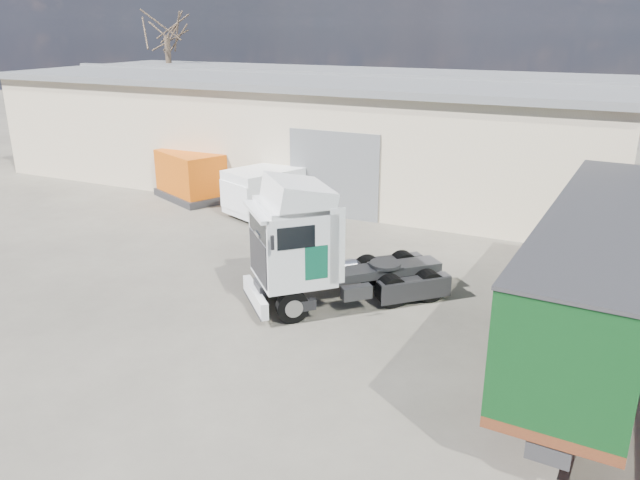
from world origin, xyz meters
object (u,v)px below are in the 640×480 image
at_px(tractor_unit, 317,252).
at_px(orange_skip, 191,178).
at_px(panel_van, 277,189).
at_px(box_trailer, 599,268).
at_px(bare_tree, 165,19).

xyz_separation_m(tractor_unit, orange_skip, (-10.22, 7.85, -0.66)).
bearing_deg(panel_van, box_trailer, -7.16).
bearing_deg(orange_skip, bare_tree, 155.75).
height_order(tractor_unit, panel_van, tractor_unit).
bearing_deg(bare_tree, orange_skip, -48.92).
height_order(bare_tree, box_trailer, bare_tree).
height_order(box_trailer, panel_van, box_trailer).
xyz_separation_m(panel_van, orange_skip, (-4.64, 0.19, -0.08)).
height_order(tractor_unit, box_trailer, tractor_unit).
bearing_deg(tractor_unit, box_trailer, 47.42).
height_order(panel_van, orange_skip, orange_skip).
relative_size(bare_tree, orange_skip, 2.36).
bearing_deg(panel_van, orange_skip, -159.41).
bearing_deg(panel_van, tractor_unit, -30.99).
xyz_separation_m(tractor_unit, panel_van, (-5.58, 7.66, -0.58)).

